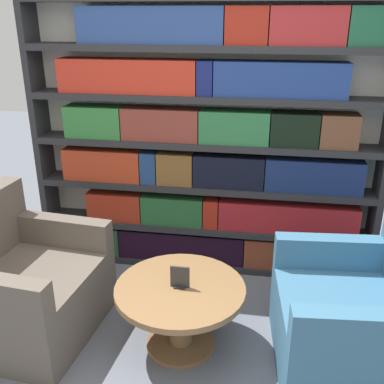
{
  "coord_description": "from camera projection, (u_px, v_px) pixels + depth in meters",
  "views": [
    {
      "loc": [
        0.45,
        -2.0,
        2.04
      ],
      "look_at": [
        0.0,
        0.77,
        0.9
      ],
      "focal_mm": 42.0,
      "sensor_mm": 36.0,
      "label": 1
    }
  ],
  "objects": [
    {
      "name": "table_sign",
      "position": [
        180.0,
        279.0,
        2.76
      ],
      "size": [
        0.12,
        0.06,
        0.14
      ],
      "color": "black",
      "rests_on": "coffee_table"
    },
    {
      "name": "coffee_table",
      "position": [
        180.0,
        304.0,
        2.83
      ],
      "size": [
        0.82,
        0.82,
        0.45
      ],
      "color": "brown",
      "rests_on": "ground_plane"
    },
    {
      "name": "ground_plane",
      "position": [
        171.0,
        381.0,
        2.66
      ],
      "size": [
        14.0,
        14.0,
        0.0
      ],
      "primitive_type": "plane",
      "color": "slate"
    },
    {
      "name": "armchair_left",
      "position": [
        24.0,
        288.0,
        3.0
      ],
      "size": [
        0.91,
        0.99,
        0.92
      ],
      "rotation": [
        0.0,
        0.0,
        1.47
      ],
      "color": "brown",
      "rests_on": "ground_plane"
    },
    {
      "name": "armchair_right",
      "position": [
        355.0,
        321.0,
        2.68
      ],
      "size": [
        0.9,
        0.98,
        0.92
      ],
      "rotation": [
        0.0,
        0.0,
        -1.49
      ],
      "color": "#386684",
      "rests_on": "ground_plane"
    },
    {
      "name": "bookshelf",
      "position": [
        207.0,
        145.0,
        3.54
      ],
      "size": [
        2.75,
        0.3,
        2.15
      ],
      "color": "silver",
      "rests_on": "ground_plane"
    }
  ]
}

